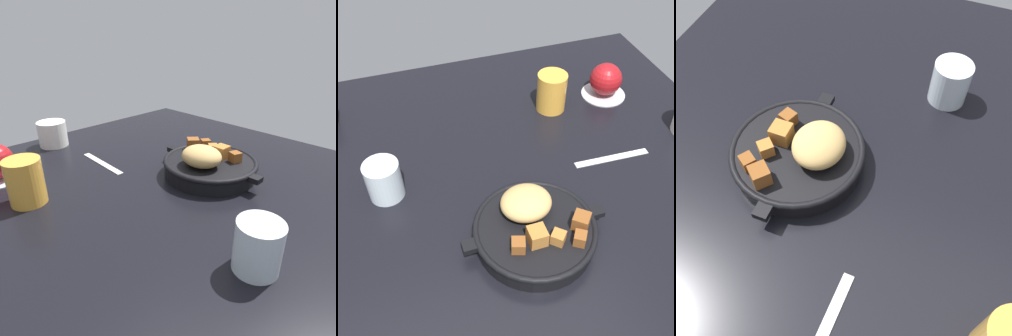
# 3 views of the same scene
# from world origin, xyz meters

# --- Properties ---
(ground_plane) EXTENTS (1.12, 1.03, 0.02)m
(ground_plane) POSITION_xyz_m (0.00, 0.00, -0.01)
(ground_plane) COLOR black
(cast_iron_skillet) EXTENTS (0.27, 0.22, 0.09)m
(cast_iron_skillet) POSITION_xyz_m (0.02, -0.13, 0.03)
(cast_iron_skillet) COLOR black
(cast_iron_skillet) RESTS_ON ground_plane
(butter_knife) EXTENTS (0.17, 0.02, 0.00)m
(butter_knife) POSITION_xyz_m (0.26, 0.02, 0.00)
(butter_knife) COLOR silver
(butter_knife) RESTS_ON ground_plane
(water_glass_short) EXTENTS (0.07, 0.07, 0.08)m
(water_glass_short) POSITION_xyz_m (-0.22, 0.07, 0.04)
(water_glass_short) COLOR silver
(water_glass_short) RESTS_ON ground_plane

